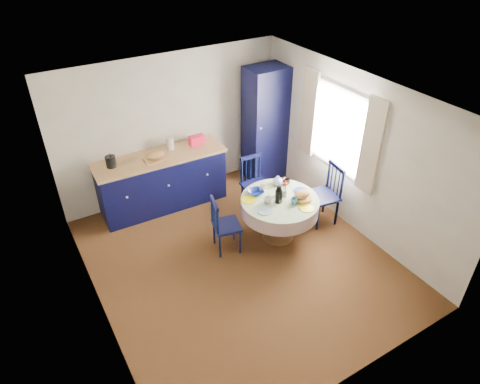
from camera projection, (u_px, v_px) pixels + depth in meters
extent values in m
plane|color=black|center=(240.00, 260.00, 6.35)|extent=(4.50, 4.50, 0.00)
plane|color=white|center=(240.00, 101.00, 4.95)|extent=(4.50, 4.50, 0.00)
cube|color=silver|center=(172.00, 127.00, 7.25)|extent=(4.00, 0.02, 2.50)
cube|color=silver|center=(87.00, 241.00, 4.80)|extent=(0.02, 4.50, 2.50)
cube|color=silver|center=(352.00, 153.00, 6.50)|extent=(0.02, 4.50, 2.50)
plane|color=white|center=(341.00, 130.00, 6.57)|extent=(0.00, 1.20, 1.20)
cube|color=beige|center=(371.00, 147.00, 6.01)|extent=(0.05, 0.34, 1.45)
cube|color=beige|center=(309.00, 113.00, 7.01)|extent=(0.05, 0.34, 1.45)
cube|color=black|center=(162.00, 182.00, 7.27)|extent=(2.13, 0.70, 0.93)
cube|color=tan|center=(159.00, 157.00, 7.00)|extent=(2.19, 0.74, 0.04)
cube|color=#B71533|center=(197.00, 141.00, 7.27)|extent=(0.26, 0.15, 0.16)
cube|color=tan|center=(155.00, 159.00, 6.88)|extent=(0.35, 0.25, 0.02)
ellipsoid|color=tan|center=(155.00, 155.00, 6.84)|extent=(0.31, 0.20, 0.13)
cylinder|color=silver|center=(170.00, 144.00, 7.12)|extent=(0.12, 0.12, 0.22)
cube|color=black|center=(266.00, 124.00, 7.78)|extent=(0.75, 0.53, 2.12)
cylinder|color=white|center=(261.00, 128.00, 7.40)|extent=(0.04, 0.02, 0.04)
cylinder|color=white|center=(260.00, 160.00, 7.76)|extent=(0.04, 0.02, 0.04)
cylinder|color=#5C321A|center=(278.00, 235.00, 6.79)|extent=(0.49, 0.49, 0.05)
cylinder|color=#5C321A|center=(279.00, 219.00, 6.61)|extent=(0.10, 0.10, 0.64)
cylinder|color=#5C321A|center=(280.00, 201.00, 6.42)|extent=(1.12, 1.12, 0.03)
cylinder|color=silver|center=(279.00, 206.00, 6.47)|extent=(1.18, 1.18, 0.22)
cylinder|color=beige|center=(280.00, 200.00, 6.41)|extent=(1.18, 1.18, 0.01)
cylinder|color=#8DB2C4|center=(265.00, 211.00, 6.15)|extent=(0.22, 0.22, 0.01)
cylinder|color=#D1BE0C|center=(307.00, 208.00, 6.22)|extent=(0.22, 0.22, 0.01)
cylinder|color=navy|center=(301.00, 191.00, 6.59)|extent=(0.22, 0.22, 0.01)
cylinder|color=#A6C27D|center=(268.00, 185.00, 6.72)|extent=(0.22, 0.22, 0.01)
cylinder|color=#D1BE0C|center=(248.00, 200.00, 6.38)|extent=(0.22, 0.22, 0.01)
cylinder|color=#8E5E39|center=(302.00, 198.00, 6.38)|extent=(0.28, 0.28, 0.05)
ellipsoid|color=tan|center=(303.00, 194.00, 6.34)|extent=(0.26, 0.16, 0.11)
cube|color=silver|center=(273.00, 196.00, 6.46)|extent=(0.10, 0.07, 0.04)
cylinder|color=black|center=(240.00, 242.00, 6.37)|extent=(0.03, 0.03, 0.42)
cylinder|color=black|center=(234.00, 229.00, 6.63)|extent=(0.03, 0.03, 0.42)
cylinder|color=black|center=(220.00, 246.00, 6.29)|extent=(0.03, 0.03, 0.42)
cylinder|color=black|center=(214.00, 233.00, 6.55)|extent=(0.03, 0.03, 0.42)
cube|color=black|center=(227.00, 226.00, 6.33)|extent=(0.47, 0.48, 0.04)
cylinder|color=black|center=(218.00, 222.00, 6.03)|extent=(0.03, 0.03, 0.46)
cylinder|color=black|center=(212.00, 209.00, 6.29)|extent=(0.03, 0.03, 0.46)
cube|color=black|center=(214.00, 203.00, 6.04)|extent=(0.12, 0.37, 0.06)
cylinder|color=black|center=(216.00, 220.00, 6.10)|extent=(0.02, 0.02, 0.39)
cylinder|color=black|center=(215.00, 216.00, 6.17)|extent=(0.02, 0.02, 0.39)
cylinder|color=black|center=(213.00, 213.00, 6.24)|extent=(0.02, 0.02, 0.39)
cylinder|color=black|center=(251.00, 205.00, 7.14)|extent=(0.04, 0.04, 0.44)
cylinder|color=black|center=(269.00, 199.00, 7.27)|extent=(0.04, 0.04, 0.44)
cylinder|color=black|center=(242.00, 195.00, 7.38)|extent=(0.04, 0.04, 0.44)
cylinder|color=black|center=(259.00, 190.00, 7.51)|extent=(0.04, 0.04, 0.44)
cube|color=black|center=(256.00, 186.00, 7.19)|extent=(0.44, 0.43, 0.04)
cylinder|color=black|center=(242.00, 171.00, 7.12)|extent=(0.04, 0.04, 0.49)
cylinder|color=black|center=(260.00, 166.00, 7.26)|extent=(0.04, 0.04, 0.49)
cube|color=black|center=(251.00, 157.00, 7.06)|extent=(0.39, 0.06, 0.06)
cylinder|color=black|center=(246.00, 171.00, 7.17)|extent=(0.02, 0.02, 0.41)
cylinder|color=black|center=(251.00, 169.00, 7.20)|extent=(0.02, 0.02, 0.41)
cylinder|color=black|center=(255.00, 168.00, 7.24)|extent=(0.02, 0.02, 0.41)
cylinder|color=black|center=(306.00, 205.00, 7.10)|extent=(0.04, 0.04, 0.47)
cylinder|color=black|center=(318.00, 218.00, 6.82)|extent=(0.04, 0.04, 0.47)
cylinder|color=black|center=(324.00, 200.00, 7.22)|extent=(0.04, 0.04, 0.47)
cylinder|color=black|center=(336.00, 213.00, 6.93)|extent=(0.04, 0.04, 0.47)
cube|color=black|center=(323.00, 196.00, 6.87)|extent=(0.50, 0.52, 0.04)
cylinder|color=black|center=(329.00, 174.00, 6.93)|extent=(0.04, 0.04, 0.53)
cylinder|color=black|center=(342.00, 185.00, 6.65)|extent=(0.04, 0.04, 0.53)
cube|color=black|center=(337.00, 166.00, 6.65)|extent=(0.10, 0.42, 0.07)
cylinder|color=black|center=(332.00, 178.00, 6.88)|extent=(0.02, 0.02, 0.44)
cylinder|color=black|center=(335.00, 181.00, 6.80)|extent=(0.02, 0.02, 0.44)
cylinder|color=black|center=(339.00, 184.00, 6.73)|extent=(0.02, 0.02, 0.44)
imported|color=silver|center=(267.00, 200.00, 6.31)|extent=(0.12, 0.12, 0.09)
imported|color=#326C7A|center=(294.00, 201.00, 6.28)|extent=(0.11, 0.11, 0.10)
imported|color=black|center=(286.00, 182.00, 6.73)|extent=(0.12, 0.12, 0.09)
imported|color=silver|center=(262.00, 188.00, 6.57)|extent=(0.11, 0.11, 0.10)
imported|color=navy|center=(256.00, 192.00, 6.51)|extent=(0.23, 0.23, 0.06)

